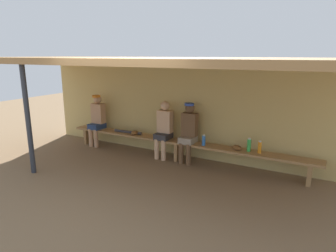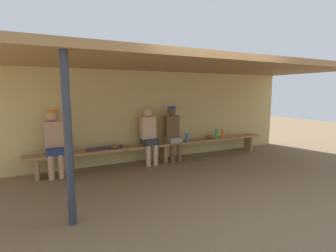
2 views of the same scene
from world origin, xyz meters
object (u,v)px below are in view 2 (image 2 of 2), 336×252
(water_bottle_green, at_px, (223,133))
(water_bottle_orange, at_px, (216,133))
(bench, at_px, (163,146))
(water_bottle_clear, at_px, (187,137))
(support_post, at_px, (68,141))
(player_in_red, at_px, (149,133))
(baseball_bat, at_px, (105,148))
(baseball_glove_tan, at_px, (115,146))
(player_leftmost, at_px, (173,131))
(player_middle, at_px, (54,140))
(baseball_glove_dark_brown, at_px, (209,137))

(water_bottle_green, xyz_separation_m, water_bottle_orange, (-0.21, 0.01, 0.01))
(bench, xyz_separation_m, water_bottle_clear, (0.64, -0.05, 0.19))
(water_bottle_clear, relative_size, water_bottle_orange, 0.86)
(support_post, relative_size, player_in_red, 1.65)
(bench, distance_m, baseball_bat, 1.42)
(support_post, distance_m, player_in_red, 2.87)
(baseball_bat, bearing_deg, baseball_glove_tan, -6.53)
(player_leftmost, xyz_separation_m, baseball_glove_tan, (-1.45, -0.01, -0.24))
(water_bottle_green, relative_size, water_bottle_clear, 1.05)
(player_middle, height_order, baseball_glove_dark_brown, player_middle)
(support_post, distance_m, bench, 3.19)
(baseball_glove_dark_brown, bearing_deg, baseball_bat, 42.97)
(water_bottle_green, relative_size, baseball_glove_tan, 1.05)
(water_bottle_orange, height_order, baseball_glove_tan, water_bottle_orange)
(player_leftmost, distance_m, baseball_glove_tan, 1.47)
(water_bottle_clear, distance_m, baseball_glove_dark_brown, 0.72)
(player_leftmost, distance_m, player_in_red, 0.63)
(player_in_red, height_order, water_bottle_clear, player_in_red)
(bench, distance_m, player_leftmost, 0.44)
(bench, height_order, baseball_bat, baseball_bat)
(baseball_glove_dark_brown, bearing_deg, water_bottle_green, -137.32)
(player_leftmost, bearing_deg, player_middle, 180.00)
(bench, relative_size, water_bottle_clear, 25.02)
(bench, height_order, water_bottle_green, water_bottle_green)
(water_bottle_orange, bearing_deg, player_middle, -179.83)
(bench, height_order, player_leftmost, player_leftmost)
(bench, bearing_deg, baseball_bat, -180.00)
(baseball_bat, bearing_deg, player_leftmost, -3.49)
(water_bottle_green, bearing_deg, baseball_glove_dark_brown, 179.87)
(support_post, xyz_separation_m, bench, (2.29, 2.10, -0.71))
(player_middle, height_order, baseball_bat, player_middle)
(baseball_glove_tan, relative_size, baseball_glove_dark_brown, 1.00)
(player_in_red, bearing_deg, water_bottle_green, 0.10)
(player_leftmost, relative_size, water_bottle_clear, 5.61)
(water_bottle_clear, height_order, baseball_glove_dark_brown, water_bottle_clear)
(bench, relative_size, player_in_red, 4.49)
(baseball_bat, bearing_deg, support_post, -116.29)
(baseball_bat, bearing_deg, player_in_red, -3.44)
(bench, xyz_separation_m, baseball_bat, (-1.41, -0.00, 0.11))
(support_post, height_order, baseball_glove_dark_brown, support_post)
(water_bottle_clear, bearing_deg, player_in_red, 177.11)
(water_bottle_clear, height_order, water_bottle_orange, water_bottle_orange)
(player_middle, distance_m, water_bottle_clear, 3.05)
(water_bottle_orange, relative_size, baseball_bat, 0.36)
(player_middle, distance_m, water_bottle_green, 4.22)
(water_bottle_clear, bearing_deg, water_bottle_green, 2.69)
(bench, bearing_deg, water_bottle_clear, -4.33)
(baseball_bat, bearing_deg, water_bottle_orange, -3.31)
(water_bottle_clear, xyz_separation_m, water_bottle_orange, (0.96, 0.06, 0.02))
(water_bottle_green, height_order, water_bottle_orange, water_bottle_orange)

